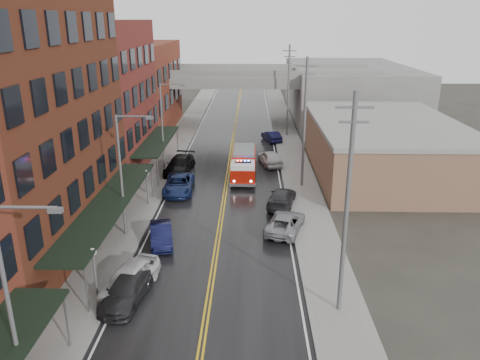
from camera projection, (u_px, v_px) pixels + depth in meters
name	position (u px, v px, depth m)	size (l,w,h in m)	color
road	(223.00, 206.00, 39.91)	(11.00, 160.00, 0.02)	black
sidewalk_left	(138.00, 204.00, 40.06)	(3.00, 160.00, 0.15)	slate
sidewalk_right	(309.00, 206.00, 39.73)	(3.00, 160.00, 0.15)	slate
curb_left	(157.00, 204.00, 40.02)	(0.30, 160.00, 0.15)	gray
curb_right	(289.00, 205.00, 39.77)	(0.30, 160.00, 0.15)	gray
brick_building_b	(13.00, 117.00, 30.65)	(9.00, 20.00, 18.00)	#4E2214
brick_building_c	(98.00, 97.00, 47.67)	(9.00, 15.00, 15.00)	maroon
brick_building_far	(138.00, 88.00, 64.69)	(9.00, 20.00, 12.00)	maroon
tan_building	(383.00, 148.00, 48.18)	(14.00, 22.00, 5.00)	brown
right_far_block	(348.00, 91.00, 75.98)	(18.00, 30.00, 8.00)	slate
awning_1	(109.00, 203.00, 32.50)	(2.60, 18.00, 3.09)	black
awning_2	(157.00, 141.00, 49.02)	(2.60, 13.00, 3.09)	black
globe_lamp_1	(94.00, 261.00, 26.08)	(0.44, 0.44, 3.12)	#59595B
globe_lamp_2	(147.00, 180.00, 39.30)	(0.44, 0.44, 3.12)	#59595B
street_lamp_0	(14.00, 298.00, 17.59)	(2.64, 0.22, 9.00)	#59595B
street_lamp_1	(124.00, 169.00, 32.70)	(2.64, 0.22, 9.00)	#59595B
street_lamp_2	(164.00, 121.00, 47.81)	(2.64, 0.22, 9.00)	#59595B
utility_pole_0	(347.00, 204.00, 23.52)	(1.80, 0.24, 12.00)	#59595B
utility_pole_1	(305.00, 121.00, 42.41)	(1.80, 0.24, 12.00)	#59595B
utility_pole_2	(288.00, 89.00, 61.30)	(1.80, 0.24, 12.00)	#59595B
overpass	(235.00, 85.00, 68.18)	(40.00, 10.00, 7.50)	slate
fire_truck	(244.00, 164.00, 46.51)	(3.05, 7.40, 2.69)	#971206
parked_car_left_3	(127.00, 290.00, 26.29)	(1.94, 4.76, 1.38)	#252527
parked_car_left_4	(130.00, 278.00, 27.29)	(1.95, 4.85, 1.65)	silver
parked_car_left_5	(161.00, 235.00, 32.98)	(1.48, 4.25, 1.40)	black
parked_car_left_6	(179.00, 184.00, 42.78)	(2.56, 5.55, 1.54)	navy
parked_car_left_7	(180.00, 165.00, 48.19)	(2.34, 5.76, 1.67)	black
parked_car_right_0	(285.00, 223.00, 34.93)	(2.32, 5.03, 1.40)	gray
parked_car_right_1	(282.00, 198.00, 39.75)	(2.01, 4.94, 1.43)	#28282A
parked_car_right_2	(270.00, 158.00, 50.70)	(1.92, 4.77, 1.62)	silver
parked_car_right_3	(271.00, 136.00, 60.54)	(1.46, 4.20, 1.38)	#0E0F34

